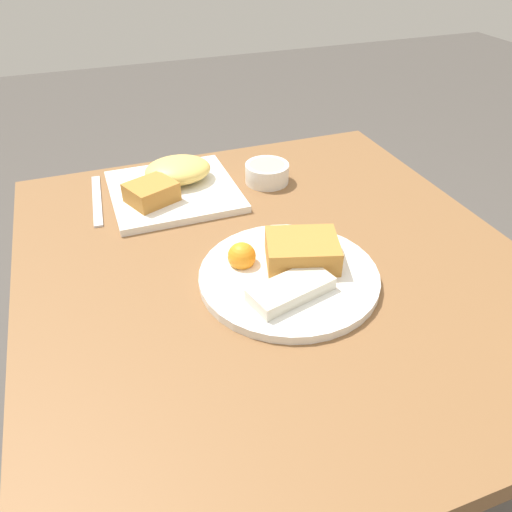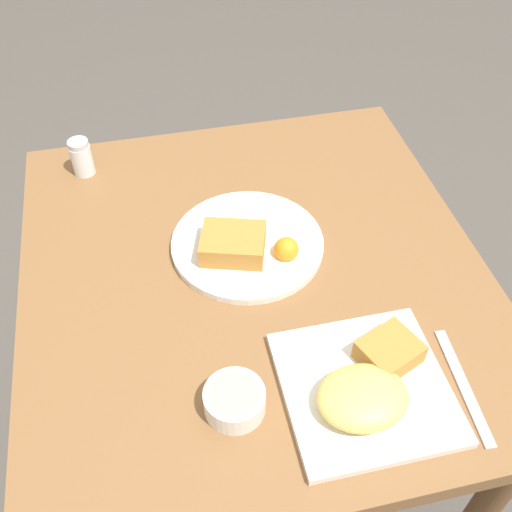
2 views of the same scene
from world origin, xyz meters
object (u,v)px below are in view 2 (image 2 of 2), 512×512
at_px(plate_oval_far, 246,242).
at_px(salt_shaker, 82,159).
at_px(sauce_ramekin, 235,400).
at_px(plate_square_near, 367,386).
at_px(butter_knife, 463,386).

distance_m(plate_oval_far, salt_shaker, 0.40).
bearing_deg(sauce_ramekin, salt_shaker, 108.11).
bearing_deg(plate_square_near, butter_knife, -7.58).
xyz_separation_m(sauce_ramekin, butter_knife, (0.34, -0.04, -0.02)).
bearing_deg(salt_shaker, butter_knife, -50.10).
xyz_separation_m(sauce_ramekin, salt_shaker, (-0.19, 0.59, 0.01)).
bearing_deg(salt_shaker, plate_square_near, -57.96).
bearing_deg(sauce_ramekin, butter_knife, -6.75).
distance_m(plate_square_near, butter_knife, 0.15).
bearing_deg(salt_shaker, sauce_ramekin, -71.89).
relative_size(plate_oval_far, butter_knife, 1.38).
bearing_deg(butter_knife, sauce_ramekin, 87.39).
xyz_separation_m(plate_oval_far, sauce_ramekin, (-0.08, -0.31, 0.00)).
relative_size(plate_oval_far, sauce_ramekin, 3.09).
bearing_deg(butter_knife, plate_square_near, 86.56).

